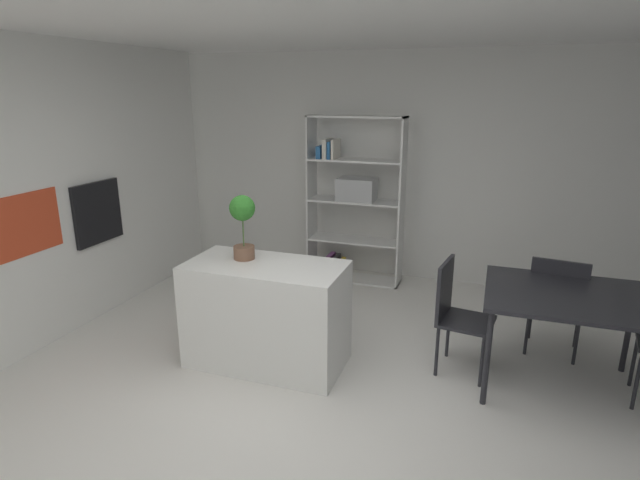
# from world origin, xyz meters

# --- Properties ---
(ground_plane) EXTENTS (9.01, 9.01, 0.00)m
(ground_plane) POSITION_xyz_m (0.00, 0.00, 0.00)
(ground_plane) COLOR silver
(ceiling_slab) EXTENTS (6.55, 6.35, 0.06)m
(ceiling_slab) POSITION_xyz_m (0.00, 0.00, 2.72)
(ceiling_slab) COLOR white
(ceiling_slab) RESTS_ON ground_plane
(back_partition) EXTENTS (6.55, 0.06, 2.69)m
(back_partition) POSITION_xyz_m (0.00, 3.14, 1.34)
(back_partition) COLOR silver
(back_partition) RESTS_ON ground_plane
(cabinet_niche_splashback) EXTENTS (0.01, 1.15, 0.53)m
(cabinet_niche_splashback) POSITION_xyz_m (-2.59, -0.01, 1.14)
(cabinet_niche_splashback) COLOR #CC4223
(cabinet_niche_splashback) RESTS_ON ground_plane
(built_in_oven) EXTENTS (0.06, 0.61, 0.61)m
(built_in_oven) POSITION_xyz_m (-2.57, 1.02, 1.07)
(built_in_oven) COLOR black
(built_in_oven) RESTS_ON ground_plane
(kitchen_island) EXTENTS (1.29, 0.67, 0.88)m
(kitchen_island) POSITION_xyz_m (-0.57, 0.63, 0.44)
(kitchen_island) COLOR white
(kitchen_island) RESTS_ON ground_plane
(potted_plant_on_island) EXTENTS (0.21, 0.21, 0.54)m
(potted_plant_on_island) POSITION_xyz_m (-0.79, 0.70, 1.21)
(potted_plant_on_island) COLOR brown
(potted_plant_on_island) RESTS_ON kitchen_island
(open_bookshelf) EXTENTS (1.12, 0.35, 1.96)m
(open_bookshelf) POSITION_xyz_m (-0.46, 2.79, 0.98)
(open_bookshelf) COLOR white
(open_bookshelf) RESTS_ON ground_plane
(dining_table) EXTENTS (1.19, 0.98, 0.78)m
(dining_table) POSITION_xyz_m (1.73, 1.03, 0.71)
(dining_table) COLOR #232328
(dining_table) RESTS_ON ground_plane
(dining_chair_island_side) EXTENTS (0.47, 0.47, 0.93)m
(dining_chair_island_side) POSITION_xyz_m (0.92, 1.04, 0.54)
(dining_chair_island_side) COLOR #232328
(dining_chair_island_side) RESTS_ON ground_plane
(dining_chair_far) EXTENTS (0.50, 0.46, 0.90)m
(dining_chair_far) POSITION_xyz_m (1.71, 1.54, 0.54)
(dining_chair_far) COLOR #232328
(dining_chair_far) RESTS_ON ground_plane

